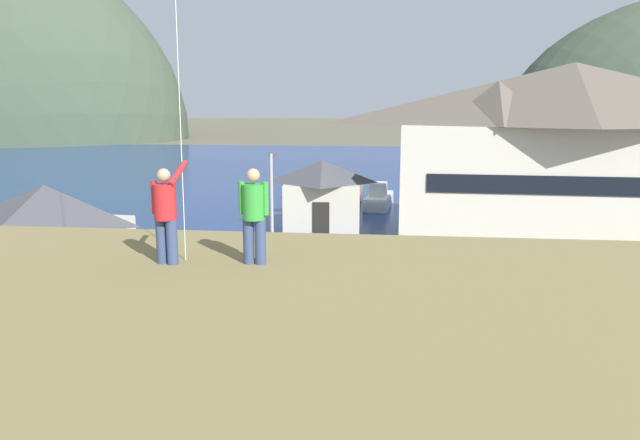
% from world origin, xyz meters
% --- Properties ---
extents(ground_plane, '(600.00, 600.00, 0.00)m').
position_xyz_m(ground_plane, '(0.00, 0.00, 0.00)').
color(ground_plane, '#66604C').
extents(parking_lot_pad, '(40.00, 20.00, 0.10)m').
position_xyz_m(parking_lot_pad, '(0.00, 5.00, 0.05)').
color(parking_lot_pad, gray).
rests_on(parking_lot_pad, ground).
extents(bay_water, '(360.00, 84.00, 0.03)m').
position_xyz_m(bay_water, '(0.00, 60.00, 0.01)').
color(bay_water, navy).
rests_on(bay_water, ground).
extents(harbor_lodge, '(22.63, 10.31, 11.16)m').
position_xyz_m(harbor_lodge, '(13.61, 20.89, 5.93)').
color(harbor_lodge, beige).
rests_on(harbor_lodge, ground).
extents(storage_shed_near_lot, '(7.34, 6.31, 4.92)m').
position_xyz_m(storage_shed_near_lot, '(-13.93, 7.60, 2.56)').
color(storage_shed_near_lot, beige).
rests_on(storage_shed_near_lot, ground).
extents(storage_shed_waterside, '(5.72, 5.03, 4.87)m').
position_xyz_m(storage_shed_waterside, '(-2.20, 21.49, 2.53)').
color(storage_shed_waterside, beige).
rests_on(storage_shed_waterside, ground).
extents(wharf_dock, '(3.20, 13.99, 0.70)m').
position_xyz_m(wharf_dock, '(-1.74, 33.22, 0.35)').
color(wharf_dock, '#70604C').
rests_on(wharf_dock, ground).
extents(moored_boat_wharfside, '(2.19, 6.27, 2.16)m').
position_xyz_m(moored_boat_wharfside, '(-5.05, 34.52, 0.72)').
color(moored_boat_wharfside, silver).
rests_on(moored_boat_wharfside, ground).
extents(moored_boat_outer_mooring, '(2.48, 5.98, 2.16)m').
position_xyz_m(moored_boat_outer_mooring, '(1.50, 31.51, 0.72)').
color(moored_boat_outer_mooring, silver).
rests_on(moored_boat_outer_mooring, ground).
extents(parked_car_front_row_end, '(4.33, 2.32, 1.82)m').
position_xyz_m(parked_car_front_row_end, '(-7.48, 0.73, 1.06)').
color(parked_car_front_row_end, '#9EA3A8').
rests_on(parked_car_front_row_end, parking_lot_pad).
extents(parked_car_lone_by_shed, '(4.32, 2.29, 1.82)m').
position_xyz_m(parked_car_lone_by_shed, '(-8.11, 5.69, 1.06)').
color(parked_car_lone_by_shed, slate).
rests_on(parked_car_lone_by_shed, parking_lot_pad).
extents(parked_car_corner_spot, '(4.29, 2.22, 1.82)m').
position_xyz_m(parked_car_corner_spot, '(9.27, 0.20, 1.06)').
color(parked_car_corner_spot, '#9EA3A8').
rests_on(parked_car_corner_spot, parking_lot_pad).
extents(parked_car_mid_row_far, '(4.26, 2.18, 1.82)m').
position_xyz_m(parked_car_mid_row_far, '(2.25, -0.24, 1.06)').
color(parked_car_mid_row_far, red).
rests_on(parked_car_mid_row_far, parking_lot_pad).
extents(parked_car_back_row_right, '(4.29, 2.23, 1.82)m').
position_xyz_m(parked_car_back_row_right, '(7.43, 6.90, 1.06)').
color(parked_car_back_row_right, navy).
rests_on(parked_car_back_row_right, parking_lot_pad).
extents(parking_light_pole, '(0.24, 0.78, 6.15)m').
position_xyz_m(parking_light_pole, '(-3.56, 10.56, 3.70)').
color(parking_light_pole, '#ADADB2').
rests_on(parking_light_pole, parking_lot_pad).
extents(person_kite_flyer, '(0.61, 0.61, 1.86)m').
position_xyz_m(person_kite_flyer, '(-1.73, -8.88, 6.84)').
color(person_kite_flyer, '#384770').
rests_on(person_kite_flyer, grassy_hill_foreground).
extents(person_companion, '(0.55, 0.40, 1.74)m').
position_xyz_m(person_companion, '(-0.15, -8.72, 6.83)').
color(person_companion, '#384770').
rests_on(person_companion, grassy_hill_foreground).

